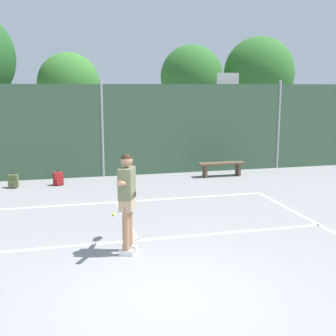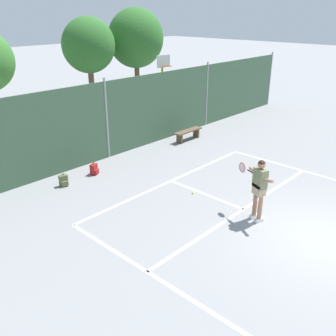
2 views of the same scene
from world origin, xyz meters
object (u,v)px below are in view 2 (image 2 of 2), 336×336
at_px(tennis_ball, 193,193).
at_px(backpack_red, 94,169).
at_px(basketball_hoop, 163,80).
at_px(backpack_olive, 64,181).
at_px(tennis_player, 259,185).
at_px(courtside_bench, 188,133).

relative_size(tennis_ball, backpack_red, 0.14).
height_order(basketball_hoop, backpack_olive, basketball_hoop).
height_order(tennis_player, tennis_ball, tennis_player).
height_order(basketball_hoop, backpack_red, basketball_hoop).
bearing_deg(backpack_red, courtside_bench, 0.41).
bearing_deg(backpack_olive, tennis_ball, -54.77).
xyz_separation_m(backpack_olive, courtside_bench, (6.74, 0.09, 0.17)).
bearing_deg(courtside_bench, basketball_hoop, 65.94).
bearing_deg(backpack_olive, basketball_hoop, 19.89).
relative_size(tennis_player, tennis_ball, 28.10).
distance_m(basketball_hoop, backpack_olive, 8.76).
xyz_separation_m(basketball_hoop, backpack_red, (-6.66, -2.84, -2.12)).
distance_m(basketball_hoop, tennis_ball, 8.79).
bearing_deg(tennis_ball, backpack_red, 108.65).
height_order(basketball_hoop, tennis_player, basketball_hoop).
height_order(backpack_red, courtside_bench, courtside_bench).
bearing_deg(tennis_player, courtside_bench, 55.71).
distance_m(tennis_ball, courtside_bench, 5.61).
bearing_deg(tennis_ball, tennis_player, -90.47).
xyz_separation_m(backpack_olive, backpack_red, (1.33, 0.05, 0.00)).
bearing_deg(backpack_red, backpack_olive, -177.83).
xyz_separation_m(basketball_hoop, tennis_ball, (-5.42, -6.54, -2.28)).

